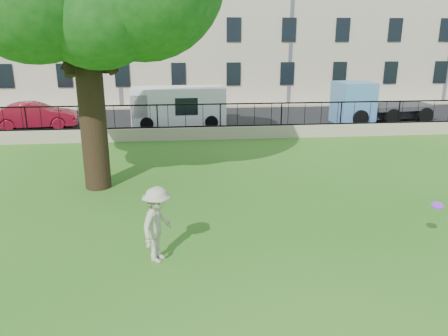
{
  "coord_description": "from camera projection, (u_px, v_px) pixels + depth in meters",
  "views": [
    {
      "loc": [
        -1.94,
        -8.7,
        4.88
      ],
      "look_at": [
        -0.69,
        3.5,
        1.12
      ],
      "focal_mm": 35.0,
      "sensor_mm": 36.0,
      "label": 1
    }
  ],
  "objects": [
    {
      "name": "ground",
      "position": [
        270.0,
        259.0,
        9.9
      ],
      "size": [
        120.0,
        120.0,
        0.0
      ],
      "primitive_type": "plane",
      "color": "#286718",
      "rests_on": "ground"
    },
    {
      "name": "retaining_wall",
      "position": [
        220.0,
        133.0,
        21.22
      ],
      "size": [
        50.0,
        0.4,
        0.6
      ],
      "primitive_type": "cube",
      "color": "gray",
      "rests_on": "ground"
    },
    {
      "name": "iron_railing",
      "position": [
        220.0,
        115.0,
        20.97
      ],
      "size": [
        50.0,
        0.05,
        1.13
      ],
      "color": "black",
      "rests_on": "retaining_wall"
    },
    {
      "name": "street",
      "position": [
        213.0,
        121.0,
        25.78
      ],
      "size": [
        60.0,
        9.0,
        0.01
      ],
      "primitive_type": "cube",
      "color": "black",
      "rests_on": "ground"
    },
    {
      "name": "sidewalk",
      "position": [
        207.0,
        106.0,
        30.71
      ],
      "size": [
        60.0,
        1.4,
        0.12
      ],
      "primitive_type": "cube",
      "color": "gray",
      "rests_on": "ground"
    },
    {
      "name": "building_row",
      "position": [
        201.0,
        7.0,
        34.09
      ],
      "size": [
        56.4,
        10.4,
        13.8
      ],
      "color": "#B8A892",
      "rests_on": "ground"
    },
    {
      "name": "man",
      "position": [
        158.0,
        224.0,
        9.61
      ],
      "size": [
        1.05,
        1.29,
        1.73
      ],
      "primitive_type": "imported",
      "rotation": [
        0.0,
        0.0,
        1.15
      ],
      "color": "#B5B293",
      "rests_on": "ground"
    },
    {
      "name": "frisbee",
      "position": [
        438.0,
        206.0,
        10.2
      ],
      "size": [
        0.29,
        0.28,
        0.12
      ],
      "primitive_type": "cylinder",
      "rotation": [
        0.21,
        -0.14,
        0.03
      ],
      "color": "#962AEF"
    },
    {
      "name": "red_sedan",
      "position": [
        35.0,
        116.0,
        23.39
      ],
      "size": [
        4.43,
        2.0,
        1.41
      ],
      "primitive_type": "imported",
      "rotation": [
        0.0,
        0.0,
        1.69
      ],
      "color": "#AD152E",
      "rests_on": "street"
    },
    {
      "name": "white_van",
      "position": [
        178.0,
        107.0,
        24.04
      ],
      "size": [
        5.13,
        2.15,
        2.13
      ],
      "primitive_type": "cube",
      "rotation": [
        0.0,
        0.0,
        0.03
      ],
      "color": "white",
      "rests_on": "street"
    },
    {
      "name": "blue_truck",
      "position": [
        381.0,
        102.0,
        25.15
      ],
      "size": [
        5.73,
        2.55,
        2.33
      ],
      "primitive_type": "cube",
      "rotation": [
        0.0,
        0.0,
        0.11
      ],
      "color": "#5893CF",
      "rests_on": "street"
    }
  ]
}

